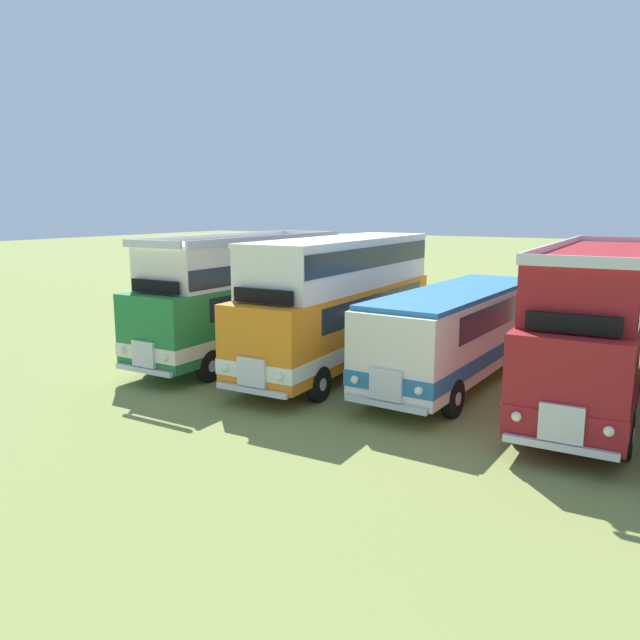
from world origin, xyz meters
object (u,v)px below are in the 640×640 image
(bus_first_in_row, at_px, (247,293))
(bus_fourth_in_row, at_px, (597,321))
(bus_third_in_row, at_px, (458,328))
(bus_second_in_row, at_px, (341,298))

(bus_first_in_row, distance_m, bus_fourth_in_row, 11.94)
(bus_third_in_row, bearing_deg, bus_second_in_row, -175.44)
(bus_third_in_row, distance_m, bus_fourth_in_row, 4.02)
(bus_first_in_row, relative_size, bus_third_in_row, 1.05)
(bus_second_in_row, bearing_deg, bus_third_in_row, 4.56)
(bus_first_in_row, bearing_deg, bus_fourth_in_row, 1.86)
(bus_second_in_row, relative_size, bus_third_in_row, 1.06)
(bus_second_in_row, xyz_separation_m, bus_fourth_in_row, (7.96, 0.37, -0.11))
(bus_third_in_row, xyz_separation_m, bus_fourth_in_row, (3.97, 0.05, 0.61))
(bus_first_in_row, height_order, bus_second_in_row, bus_first_in_row)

